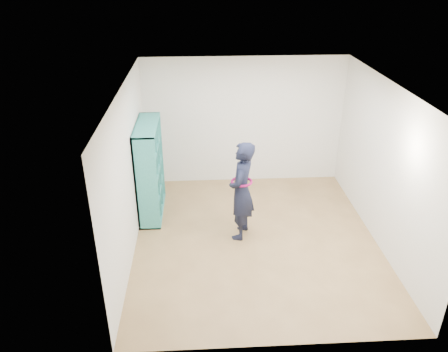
{
  "coord_description": "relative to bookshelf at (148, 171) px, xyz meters",
  "views": [
    {
      "loc": [
        -0.89,
        -6.05,
        4.25
      ],
      "look_at": [
        -0.52,
        0.3,
        1.06
      ],
      "focal_mm": 35.0,
      "sensor_mm": 36.0,
      "label": 1
    }
  ],
  "objects": [
    {
      "name": "person",
      "position": [
        1.59,
        -0.88,
        0.02
      ],
      "size": [
        0.58,
        0.72,
        1.7
      ],
      "rotation": [
        0.0,
        0.0,
        -1.9
      ],
      "color": "black",
      "rests_on": "floor"
    },
    {
      "name": "wall_left",
      "position": [
        -0.17,
        -1.04,
        0.47
      ],
      "size": [
        0.02,
        4.5,
        2.6
      ],
      "primitive_type": "cube",
      "color": "silver",
      "rests_on": "floor"
    },
    {
      "name": "smartphone",
      "position": [
        1.49,
        -0.74,
        0.14
      ],
      "size": [
        0.04,
        0.08,
        0.13
      ],
      "rotation": [
        0.21,
        0.0,
        -0.33
      ],
      "color": "silver",
      "rests_on": "person"
    },
    {
      "name": "bookshelf",
      "position": [
        0.0,
        0.0,
        0.0
      ],
      "size": [
        0.38,
        1.29,
        1.72
      ],
      "color": "teal",
      "rests_on": "floor"
    },
    {
      "name": "wall_front",
      "position": [
        1.83,
        -3.29,
        0.47
      ],
      "size": [
        4.0,
        0.02,
        2.6
      ],
      "primitive_type": "cube",
      "color": "silver",
      "rests_on": "floor"
    },
    {
      "name": "floor",
      "position": [
        1.83,
        -1.04,
        -0.83
      ],
      "size": [
        4.5,
        4.5,
        0.0
      ],
      "primitive_type": "plane",
      "color": "olive",
      "rests_on": "ground"
    },
    {
      "name": "ceiling",
      "position": [
        1.83,
        -1.04,
        1.77
      ],
      "size": [
        4.5,
        4.5,
        0.0
      ],
      "primitive_type": "plane",
      "color": "white",
      "rests_on": "wall_back"
    },
    {
      "name": "wall_right",
      "position": [
        3.83,
        -1.04,
        0.47
      ],
      "size": [
        0.02,
        4.5,
        2.6
      ],
      "primitive_type": "cube",
      "color": "silver",
      "rests_on": "floor"
    },
    {
      "name": "wall_back",
      "position": [
        1.83,
        1.21,
        0.47
      ],
      "size": [
        4.0,
        0.02,
        2.6
      ],
      "primitive_type": "cube",
      "color": "silver",
      "rests_on": "floor"
    }
  ]
}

